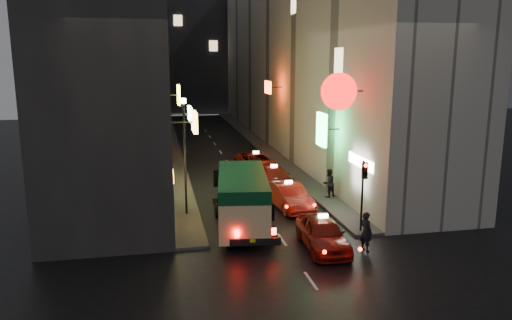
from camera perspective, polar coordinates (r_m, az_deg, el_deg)
building_left at (r=47.22m, az=-14.62°, el=11.99°), size 7.56×52.00×18.00m
building_right at (r=49.09m, az=4.82°, el=12.30°), size 8.27×52.00×18.00m
building_far at (r=79.40m, az=-7.55°, el=13.47°), size 30.00×10.00×22.00m
sidewalk_left at (r=47.93m, az=-9.59°, el=1.47°), size 1.50×52.00×0.15m
sidewalk_right at (r=48.92m, az=0.41°, el=1.84°), size 1.50×52.00×0.15m
minibus at (r=24.72m, az=-1.57°, el=-4.01°), size 3.20×6.89×2.85m
taxi_near at (r=22.76m, az=7.64°, el=-8.02°), size 2.36×5.42×1.87m
taxi_second at (r=28.44m, az=3.73°, el=-3.89°), size 2.91×5.60×1.87m
taxi_third at (r=33.03m, az=2.07°, el=-1.77°), size 2.45×5.11×1.75m
taxi_far at (r=37.55m, az=0.00°, el=-0.09°), size 2.63×5.22×1.76m
pedestrian_crossing at (r=22.80m, az=12.47°, el=-7.72°), size 0.66×0.79×2.04m
pedestrian_sidewalk at (r=30.42m, az=8.32°, el=-2.41°), size 0.86×0.72×1.96m
traffic_light at (r=24.39m, az=12.23°, el=-2.34°), size 0.26×0.43×3.50m
lamp_post at (r=26.63m, az=-8.15°, el=1.28°), size 0.28×0.28×6.22m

